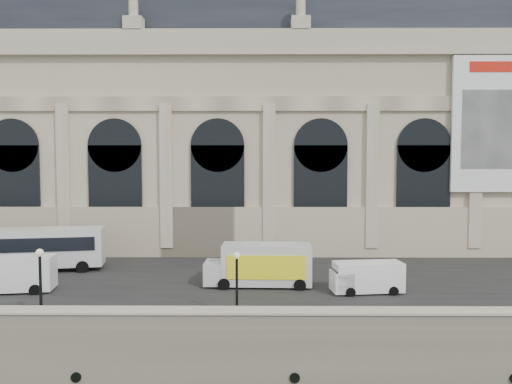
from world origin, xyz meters
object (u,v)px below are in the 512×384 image
Objects in this scene: box_truck at (261,265)px; lamp_left at (41,287)px; lamp_right at (237,287)px; van_c at (364,277)px; bus_left at (27,248)px; van_b at (8,274)px.

lamp_left reaches higher than box_truck.
box_truck is at bearing 80.17° from lamp_right.
lamp_left reaches higher than van_c.
van_c is at bearing -14.40° from box_truck.
bus_left is at bearing 166.13° from van_c.
lamp_left is at bearing -160.91° from van_c.
lamp_right reaches higher than box_truck.
bus_left is 22.62m from lamp_right.
bus_left is 2.47× the size of van_c.
bus_left is 28.13m from van_c.
box_truck reaches higher than van_c.
lamp_right reaches higher than van_c.
van_b reaches higher than van_c.
van_b is 0.75× the size of box_truck.
bus_left is 20.50m from box_truck.
bus_left reaches higher than van_b.
van_b is 1.37× the size of lamp_left.
box_truck is (18.17, 1.89, 0.29)m from van_b.
lamp_left is at bearing -51.93° from van_b.
bus_left is 15.47m from lamp_left.
van_c is 21.30m from lamp_left.
van_b is 18.27m from box_truck.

